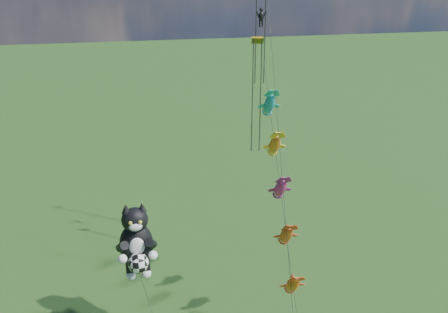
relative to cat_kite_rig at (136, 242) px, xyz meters
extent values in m
cylinder|color=black|center=(0.61, -1.30, -4.54)|extent=(1.26, 2.46, 5.01)
ellipsoid|color=black|center=(0.00, 0.23, -0.36)|extent=(2.89, 2.68, 3.38)
ellipsoid|color=black|center=(0.00, 0.12, 1.65)|extent=(2.30, 2.22, 1.71)
cone|color=black|center=(-0.53, 0.12, 2.55)|extent=(0.78, 0.78, 0.63)
cone|color=black|center=(0.53, 0.12, 2.55)|extent=(0.78, 0.78, 0.63)
ellipsoid|color=white|center=(0.00, -0.56, 1.49)|extent=(0.99, 0.77, 0.61)
ellipsoid|color=white|center=(0.00, -0.56, -0.04)|extent=(1.13, 0.80, 1.39)
sphere|color=gold|center=(-0.32, -0.64, 1.84)|extent=(0.25, 0.25, 0.25)
sphere|color=gold|center=(0.32, -0.64, 1.84)|extent=(0.25, 0.25, 0.25)
sphere|color=white|center=(-1.00, -0.88, -0.62)|extent=(0.63, 0.63, 0.63)
sphere|color=white|center=(1.00, -0.88, -0.62)|extent=(0.63, 0.63, 0.63)
sphere|color=white|center=(-0.53, 0.07, -2.63)|extent=(0.68, 0.68, 0.68)
sphere|color=white|center=(0.53, 0.07, -2.63)|extent=(0.68, 0.68, 0.68)
sphere|color=white|center=(0.00, -1.20, -0.88)|extent=(1.37, 1.37, 1.37)
cylinder|color=black|center=(10.13, -0.59, 1.76)|extent=(1.55, 15.76, 17.61)
ellipsoid|color=orange|center=(9.79, -4.06, -2.11)|extent=(0.99, 2.21, 2.26)
ellipsoid|color=orange|center=(10.01, -1.85, 0.35)|extent=(0.99, 2.21, 2.26)
ellipsoid|color=#D83384|center=(10.22, 0.35, 2.81)|extent=(0.99, 2.21, 2.26)
ellipsoid|color=red|center=(10.43, 2.55, 5.27)|extent=(0.99, 2.21, 2.26)
ellipsoid|color=#1977BF|center=(10.65, 4.76, 7.74)|extent=(0.99, 2.21, 2.26)
cylinder|color=black|center=(10.04, 0.45, 6.26)|extent=(2.08, 16.97, 26.61)
cube|color=#249116|center=(9.96, 5.95, 12.33)|extent=(0.99, 0.71, 0.57)
cylinder|color=black|center=(9.65, 5.95, 7.90)|extent=(0.08, 0.08, 8.87)
cylinder|color=black|center=(10.27, 5.95, 7.90)|extent=(0.08, 0.08, 8.87)
cylinder|color=black|center=(10.70, 8.92, 13.09)|extent=(0.08, 0.08, 9.68)
cylinder|color=black|center=(11.42, 8.92, 13.09)|extent=(0.08, 0.08, 9.68)
camera|label=1|loc=(-0.73, -29.92, 17.51)|focal=40.00mm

